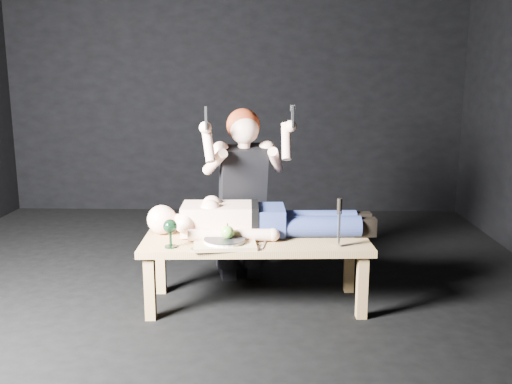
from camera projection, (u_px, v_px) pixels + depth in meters
ground at (210, 292)px, 3.85m from camera, size 5.00×5.00×0.00m
back_wall at (234, 76)px, 6.00m from camera, size 5.00×0.00×5.00m
table at (256, 272)px, 3.60m from camera, size 1.48×0.61×0.45m
lying_man at (262, 216)px, 3.66m from camera, size 1.38×0.48×0.25m
kneeling_woman at (241, 194)px, 3.98m from camera, size 0.86×0.92×1.31m
serving_tray at (225, 244)px, 3.41m from camera, size 0.41×0.32×0.02m
plate at (225, 240)px, 3.41m from camera, size 0.28×0.28×0.02m
apple at (228, 232)px, 3.41m from camera, size 0.08×0.08×0.08m
goblet at (170, 233)px, 3.36m from camera, size 0.09×0.09×0.18m
fork_flat at (195, 246)px, 3.39m from camera, size 0.03×0.16×0.01m
knife_flat at (263, 245)px, 3.41m from camera, size 0.03×0.16×0.01m
spoon_flat at (253, 242)px, 3.49m from camera, size 0.10×0.13×0.01m
carving_knife at (339, 223)px, 3.37m from camera, size 0.04×0.05×0.30m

